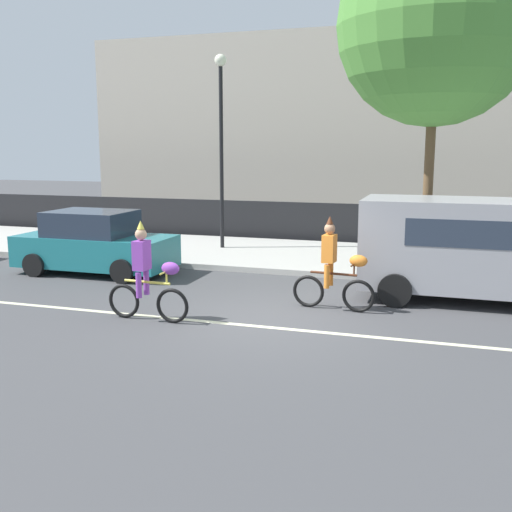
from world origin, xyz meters
TOP-DOWN VIEW (x-y plane):
  - ground_plane at (0.00, 0.00)m, footprint 80.00×80.00m
  - road_centre_line at (0.00, -0.50)m, footprint 36.00×0.14m
  - sidewalk_curb at (0.00, 6.50)m, footprint 60.00×5.00m
  - fence_line at (0.00, 9.40)m, footprint 40.00×0.08m
  - building_backdrop at (1.68, 18.00)m, footprint 28.00×8.00m
  - parade_cyclist_purple at (-2.15, -0.75)m, footprint 1.72×0.50m
  - parade_cyclist_orange at (1.08, 1.08)m, footprint 1.72×0.50m
  - parked_van_grey at (4.02, 2.70)m, footprint 5.00×2.22m
  - parked_car_teal at (-5.56, 2.78)m, footprint 4.10×1.92m
  - street_lamp_post at (-3.51, 6.78)m, footprint 0.36×0.36m
  - street_tree_near_lamp at (2.71, 4.87)m, footprint 4.73×4.73m
  - pedestrian_onlooker at (4.43, 8.39)m, footprint 0.32×0.20m

SIDE VIEW (x-z plane):
  - ground_plane at x=0.00m, z-range 0.00..0.00m
  - road_centre_line at x=0.00m, z-range 0.00..0.01m
  - sidewalk_curb at x=0.00m, z-range 0.00..0.15m
  - fence_line at x=0.00m, z-range 0.00..1.40m
  - parked_car_teal at x=-5.56m, z-range -0.04..1.60m
  - parade_cyclist_purple at x=-2.15m, z-range -0.12..1.80m
  - parade_cyclist_orange at x=1.08m, z-range -0.12..1.80m
  - pedestrian_onlooker at x=4.43m, z-range 0.20..1.82m
  - parked_van_grey at x=4.02m, z-range 0.19..2.37m
  - street_lamp_post at x=-3.51m, z-range 1.06..6.92m
  - building_backdrop at x=1.68m, z-range 0.00..8.00m
  - street_tree_near_lamp at x=2.71m, z-range 1.94..10.26m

